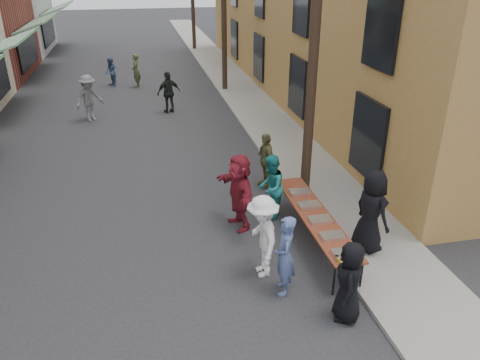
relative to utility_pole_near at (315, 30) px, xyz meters
name	(u,v)px	position (x,y,z in m)	size (l,w,h in m)	color
ground	(156,281)	(-4.30, -3.00, -4.50)	(120.00, 120.00, 0.00)	#28282B
sidewalk	(238,89)	(0.70, 12.00, -4.45)	(2.20, 60.00, 0.10)	gray
utility_pole_near	(315,30)	(0.00, 0.00, 0.00)	(0.26, 0.26, 9.00)	#2D2116
serving_table	(315,216)	(-0.59, -2.30, -3.79)	(0.70, 4.00, 0.75)	brown
catering_tray_sausage	(345,253)	(-0.59, -3.95, -3.71)	(0.50, 0.33, 0.08)	maroon
catering_tray_foil_b	(332,236)	(-0.59, -3.30, -3.71)	(0.50, 0.33, 0.08)	#B2B2B7
catering_tray_buns	(320,220)	(-0.59, -2.60, -3.71)	(0.50, 0.33, 0.08)	tan
catering_tray_foil_d	(309,205)	(-0.59, -1.90, -3.71)	(0.50, 0.33, 0.08)	#B2B2B7
catering_tray_buns_end	(300,192)	(-0.59, -1.20, -3.71)	(0.50, 0.33, 0.08)	tan
condiment_jar_a	(341,263)	(-0.81, -4.25, -3.71)	(0.07, 0.07, 0.08)	#A57F26
condiment_jar_b	(339,260)	(-0.81, -4.15, -3.71)	(0.07, 0.07, 0.08)	#A57F26
condiment_jar_c	(337,257)	(-0.81, -4.05, -3.71)	(0.07, 0.07, 0.08)	#A57F26
cup_stack	(360,258)	(-0.39, -4.20, -3.69)	(0.08, 0.08, 0.12)	tan
guest_front_a	(349,282)	(-0.90, -4.83, -3.70)	(0.78, 0.51, 1.60)	black
guest_front_b	(285,256)	(-1.81, -3.85, -3.65)	(0.62, 0.40, 1.69)	#52659F
guest_front_c	(271,187)	(-1.27, -0.92, -3.65)	(0.83, 0.65, 1.71)	teal
guest_front_d	(262,237)	(-2.08, -3.18, -3.59)	(1.17, 0.67, 1.82)	white
guest_front_e	(266,160)	(-0.90, 0.90, -3.68)	(0.96, 0.40, 1.63)	olive
guest_queue_back	(239,192)	(-2.13, -1.18, -3.54)	(1.78, 0.57, 1.92)	maroon
server	(371,211)	(0.46, -2.92, -3.44)	(0.94, 0.61, 1.92)	black
passerby_left	(89,98)	(-6.29, 8.40, -3.56)	(1.22, 0.70, 1.88)	slate
passerby_mid	(169,92)	(-3.04, 8.83, -3.62)	(1.04, 0.43, 1.77)	black
passerby_right	(136,71)	(-4.34, 13.66, -3.65)	(0.62, 0.41, 1.70)	#4C5531
passerby_far	(111,72)	(-5.61, 14.17, -3.76)	(0.71, 0.56, 1.47)	#495E8D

